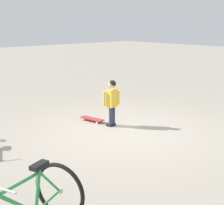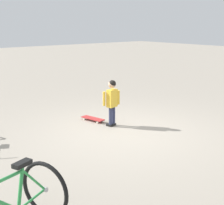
# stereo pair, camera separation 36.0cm
# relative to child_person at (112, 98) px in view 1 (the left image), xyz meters

# --- Properties ---
(ground_plane) EXTENTS (50.00, 50.00, 0.00)m
(ground_plane) POSITION_rel_child_person_xyz_m (0.14, 0.54, -0.66)
(ground_plane) COLOR #9E9384
(child_person) EXTENTS (0.39, 0.21, 1.06)m
(child_person) POSITION_rel_child_person_xyz_m (0.00, 0.00, 0.00)
(child_person) COLOR #2D3351
(child_person) RESTS_ON ground
(skateboard) EXTENTS (0.31, 0.64, 0.07)m
(skateboard) POSITION_rel_child_person_xyz_m (0.11, -0.59, -0.60)
(skateboard) COLOR #B22D2D
(skateboard) RESTS_ON ground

